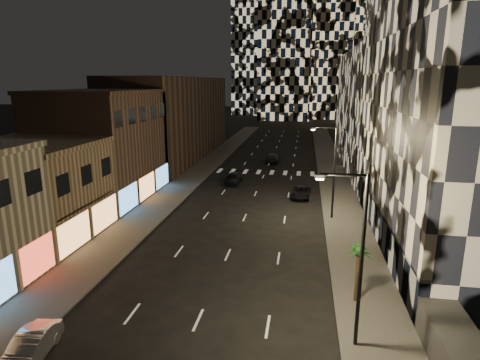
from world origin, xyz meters
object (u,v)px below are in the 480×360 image
(car_dark_oncoming, at_px, (273,158))
(car_dark_rightlane, at_px, (301,192))
(car_silver_parked, at_px, (30,348))
(streetlight_near, at_px, (357,250))
(palm_tree, at_px, (359,255))
(streetlight_far, at_px, (332,166))
(car_dark_midlane, at_px, (233,178))

(car_dark_oncoming, distance_m, car_dark_rightlane, 21.26)
(car_silver_parked, relative_size, car_dark_rightlane, 0.91)
(streetlight_near, height_order, palm_tree, streetlight_near)
(car_dark_rightlane, relative_size, palm_tree, 1.23)
(streetlight_far, bearing_deg, streetlight_near, -90.00)
(streetlight_near, xyz_separation_m, streetlight_far, (0.00, 20.00, 0.00))
(streetlight_near, relative_size, car_dark_oncoming, 1.77)
(car_dark_oncoming, bearing_deg, palm_tree, 104.22)
(car_dark_oncoming, xyz_separation_m, palm_tree, (8.60, -43.47, 2.44))
(car_dark_oncoming, xyz_separation_m, car_dark_rightlane, (4.96, -20.67, -0.11))
(streetlight_near, bearing_deg, car_dark_midlane, 110.13)
(car_dark_midlane, bearing_deg, car_silver_parked, -93.16)
(palm_tree, bearing_deg, streetlight_near, -99.74)
(streetlight_near, distance_m, car_silver_parked, 16.64)
(car_dark_rightlane, bearing_deg, palm_tree, -77.32)
(streetlight_near, bearing_deg, car_silver_parked, -166.99)
(palm_tree, bearing_deg, car_dark_rightlane, 99.07)
(car_dark_midlane, bearing_deg, palm_tree, -63.04)
(car_dark_rightlane, bearing_deg, car_silver_parked, -108.78)
(streetlight_near, distance_m, car_dark_midlane, 34.74)
(streetlight_near, xyz_separation_m, car_dark_midlane, (-11.85, 32.34, -4.59))
(car_silver_parked, bearing_deg, streetlight_far, 49.63)
(streetlight_near, bearing_deg, car_dark_rightlane, 96.09)
(streetlight_near, xyz_separation_m, car_dark_rightlane, (-2.89, 27.14, -4.73))
(streetlight_far, distance_m, car_dark_midlane, 17.71)
(streetlight_far, relative_size, car_dark_midlane, 2.02)
(streetlight_far, bearing_deg, car_dark_midlane, 133.86)
(streetlight_far, distance_m, car_silver_parked, 28.64)
(car_dark_oncoming, height_order, car_dark_rightlane, car_dark_oncoming)
(streetlight_near, bearing_deg, car_dark_oncoming, 99.33)
(streetlight_near, distance_m, car_dark_oncoming, 48.68)
(streetlight_far, relative_size, palm_tree, 2.45)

